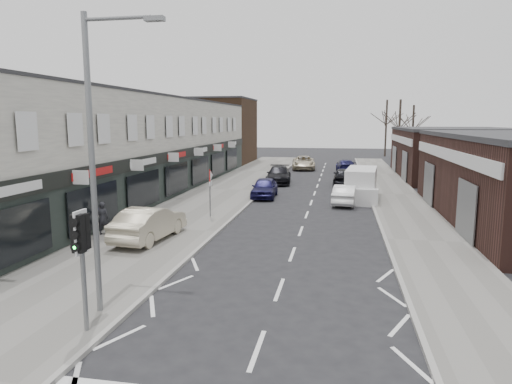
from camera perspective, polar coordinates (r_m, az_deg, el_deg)
The scene contains 21 objects.
ground at distance 13.21m, azimuth 1.76°, elevation -15.13°, with size 160.00×160.00×0.00m, color black.
pavement_left at distance 35.39m, azimuth -3.64°, elevation 0.24°, with size 5.50×64.00×0.12m, color slate.
pavement_right at distance 34.57m, azimuth 16.90°, elevation -0.34°, with size 3.50×64.00×0.12m, color slate.
shop_terrace_left at distance 35.01m, azimuth -15.54°, elevation 5.58°, with size 8.00×41.00×7.10m, color silver.
brick_block_far at distance 58.97m, azimuth -4.61°, elevation 7.53°, with size 8.00×10.00×8.00m, color #432D1D.
right_unit_far at distance 47.26m, azimuth 23.60°, elevation 4.36°, with size 10.00×16.00×4.50m, color #391F19.
tree_far_a at distance 60.60m, azimuth 17.29°, elevation 3.41°, with size 3.60×3.60×8.00m, color #382D26, non-canonical shape.
tree_far_b at distance 66.85m, azimuth 18.82°, elevation 3.81°, with size 3.60×3.60×7.50m, color #382D26, non-canonical shape.
tree_far_c at distance 72.44m, azimuth 15.80°, elevation 4.31°, with size 3.60×3.60×8.50m, color #382D26, non-canonical shape.
traffic_light at distance 12.07m, azimuth -21.01°, elevation -5.92°, with size 0.28×0.60×3.10m.
street_lamp at distance 12.83m, azimuth -19.21°, elevation 5.02°, with size 2.23×0.22×8.00m.
warning_sign at distance 25.12m, azimuth -5.71°, elevation 1.59°, with size 0.12×0.80×2.70m.
white_van at distance 32.24m, azimuth 13.04°, elevation 0.88°, with size 2.40×5.65×2.13m.
sedan_on_pavement at distance 20.88m, azimuth -13.19°, elevation -3.82°, with size 1.58×4.53×1.49m, color #BEB398.
pedestrian at distance 22.36m, azimuth -18.61°, elevation -3.13°, with size 0.57×0.37×1.56m, color #212227.
parked_car_left_a at distance 32.20m, azimuth 1.06°, elevation 0.54°, with size 1.64×4.08×1.39m, color #16143F.
parked_car_left_b at distance 39.58m, azimuth 2.85°, elevation 2.15°, with size 2.05×5.03×1.46m, color black.
parked_car_left_c at distance 51.24m, azimuth 5.96°, elevation 3.66°, with size 2.46×5.33×1.48m, color #C0B499.
parked_car_right_a at distance 30.11m, azimuth 11.09°, elevation -0.31°, with size 1.37×3.92×1.29m, color silver.
parked_car_right_b at distance 38.72m, azimuth 10.99°, elevation 1.90°, with size 1.82×4.52×1.54m, color black.
parked_car_right_c at distance 49.05m, azimuth 11.15°, elevation 3.22°, with size 1.87×4.61×1.34m, color #14143E.
Camera 1 is at (1.81, -11.93, 5.38)m, focal length 32.00 mm.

